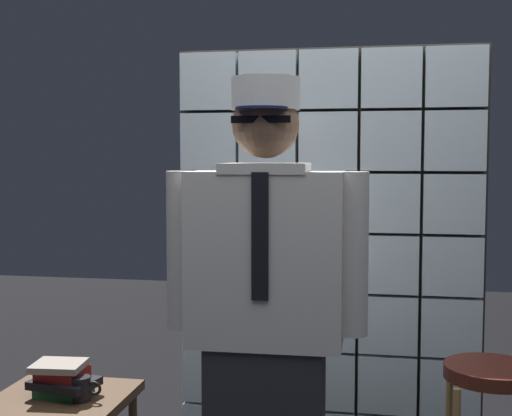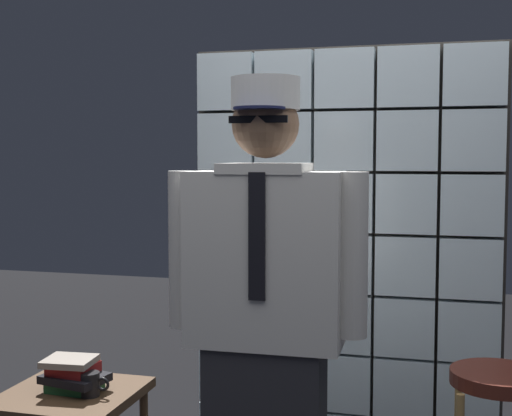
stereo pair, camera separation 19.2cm
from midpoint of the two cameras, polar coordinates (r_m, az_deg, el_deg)
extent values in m
cube|color=silver|center=(3.58, -0.79, -13.36)|extent=(0.27, 0.08, 0.27)
cube|color=silver|center=(3.51, 3.88, -13.70)|extent=(0.27, 0.08, 0.27)
cube|color=silver|center=(3.47, 8.69, -13.96)|extent=(0.27, 0.08, 0.27)
cube|color=silver|center=(3.45, 13.60, -14.13)|extent=(0.27, 0.08, 0.27)
cube|color=silver|center=(3.46, 18.52, -14.19)|extent=(0.27, 0.08, 0.27)
cube|color=silver|center=(3.50, -0.79, -8.86)|extent=(0.27, 0.08, 0.27)
cube|color=silver|center=(3.43, 3.90, -9.12)|extent=(0.27, 0.08, 0.27)
cube|color=silver|center=(3.39, 8.75, -9.33)|extent=(0.27, 0.08, 0.27)
cube|color=silver|center=(3.37, 13.68, -9.48)|extent=(0.27, 0.08, 0.27)
cube|color=silver|center=(3.38, 18.64, -9.55)|extent=(0.27, 0.08, 0.27)
cube|color=silver|center=(3.44, -0.80, -4.19)|extent=(0.27, 0.08, 0.27)
cube|color=silver|center=(3.38, 3.93, -4.36)|extent=(0.27, 0.08, 0.27)
cube|color=silver|center=(3.34, 8.80, -4.52)|extent=(0.27, 0.08, 0.27)
cube|color=silver|center=(3.32, 13.77, -4.64)|extent=(0.27, 0.08, 0.27)
cube|color=silver|center=(3.33, 18.76, -4.72)|extent=(0.27, 0.08, 0.27)
cube|color=silver|center=(3.41, -0.80, 0.60)|extent=(0.27, 0.08, 0.27)
cube|color=silver|center=(3.35, 3.95, 0.52)|extent=(0.27, 0.08, 0.27)
cube|color=silver|center=(3.30, 8.86, 0.43)|extent=(0.27, 0.08, 0.27)
cube|color=silver|center=(3.29, 13.86, 0.33)|extent=(0.27, 0.08, 0.27)
cube|color=silver|center=(3.29, 18.88, 0.24)|extent=(0.27, 0.08, 0.27)
cube|color=silver|center=(3.41, -0.81, 5.44)|extent=(0.27, 0.08, 0.27)
cube|color=silver|center=(3.34, 3.98, 5.46)|extent=(0.27, 0.08, 0.27)
cube|color=silver|center=(3.30, 8.92, 5.43)|extent=(0.27, 0.08, 0.27)
cube|color=silver|center=(3.28, 13.95, 5.36)|extent=(0.27, 0.08, 0.27)
cube|color=silver|center=(3.29, 19.00, 5.25)|extent=(0.27, 0.08, 0.27)
cube|color=silver|center=(3.43, -0.81, 10.27)|extent=(0.27, 0.08, 0.27)
cube|color=silver|center=(3.36, 4.00, 10.37)|extent=(0.27, 0.08, 0.27)
cube|color=silver|center=(3.32, 8.98, 10.41)|extent=(0.27, 0.08, 0.27)
cube|color=silver|center=(3.30, 14.04, 10.37)|extent=(0.27, 0.08, 0.27)
cube|color=silver|center=(3.31, 19.12, 10.25)|extent=(0.27, 0.08, 0.27)
cube|color=#38332D|center=(3.39, 8.90, -4.38)|extent=(1.47, 0.02, 2.04)
cube|color=silver|center=(2.40, 3.06, -4.20)|extent=(0.54, 0.24, 0.60)
cube|color=black|center=(2.27, 2.49, -2.38)|extent=(0.06, 0.01, 0.42)
cube|color=silver|center=(2.38, 3.09, 3.26)|extent=(0.30, 0.25, 0.04)
sphere|color=#846047|center=(2.38, 3.11, 6.86)|extent=(0.23, 0.23, 0.23)
ellipsoid|color=black|center=(2.33, 2.86, 5.93)|extent=(0.15, 0.08, 0.10)
cube|color=black|center=(2.28, 2.60, 7.28)|extent=(0.20, 0.02, 0.02)
cylinder|color=#191E47|center=(2.30, 2.70, 8.17)|extent=(0.18, 0.18, 0.01)
cylinder|color=white|center=(2.39, 3.12, 9.34)|extent=(0.24, 0.24, 0.11)
cylinder|color=silver|center=(2.36, 10.20, -3.81)|extent=(0.11, 0.11, 0.56)
cylinder|color=silver|center=(2.47, -3.74, -3.39)|extent=(0.11, 0.11, 0.56)
cylinder|color=#592319|center=(2.70, 21.29, -12.89)|extent=(0.34, 0.34, 0.05)
cube|color=#513823|center=(2.98, -13.12, -14.80)|extent=(0.52, 0.52, 0.04)
cube|color=#1E592D|center=(2.97, -12.80, -14.04)|extent=(0.20, 0.16, 0.04)
cube|color=black|center=(2.95, -12.77, -13.46)|extent=(0.27, 0.22, 0.03)
cube|color=maroon|center=(2.95, -12.91, -12.70)|extent=(0.19, 0.17, 0.04)
cube|color=gray|center=(2.94, -13.19, -12.14)|extent=(0.21, 0.18, 0.03)
cylinder|color=black|center=(2.89, -11.59, -13.98)|extent=(0.08, 0.08, 0.09)
torus|color=black|center=(2.86, -10.52, -14.03)|extent=(0.06, 0.01, 0.06)
camera|label=1|loc=(0.10, -87.70, 0.17)|focal=48.84mm
camera|label=2|loc=(0.10, 92.30, -0.17)|focal=48.84mm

